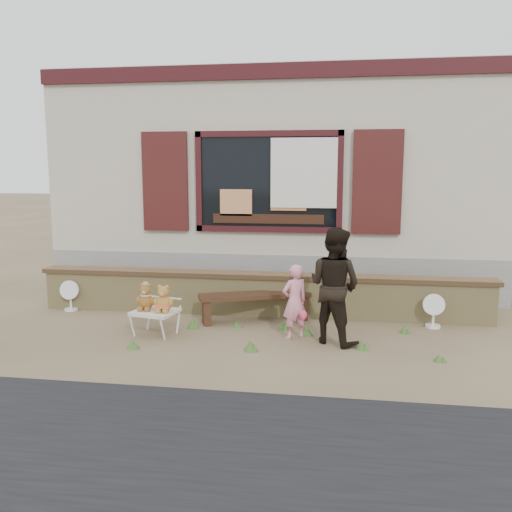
% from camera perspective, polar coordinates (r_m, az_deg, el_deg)
% --- Properties ---
extents(ground, '(80.00, 80.00, 0.00)m').
position_cam_1_polar(ground, '(7.62, -0.69, -8.16)').
color(ground, brown).
rests_on(ground, ground).
extents(shopfront, '(8.04, 5.13, 4.00)m').
position_cam_1_polar(shopfront, '(11.73, 2.92, 7.82)').
color(shopfront, '#B8AB94').
rests_on(shopfront, ground).
extents(brick_wall, '(7.10, 0.36, 0.67)m').
position_cam_1_polar(brick_wall, '(8.49, 0.41, -3.97)').
color(brick_wall, tan).
rests_on(brick_wall, ground).
extents(bench, '(1.69, 0.92, 0.43)m').
position_cam_1_polar(bench, '(8.15, -0.13, -4.74)').
color(bench, '#321E11').
rests_on(bench, ground).
extents(folding_chair, '(0.65, 0.60, 0.34)m').
position_cam_1_polar(folding_chair, '(7.61, -10.57, -5.89)').
color(folding_chair, silver).
rests_on(folding_chair, ground).
extents(teddy_bear_left, '(0.32, 0.29, 0.38)m').
position_cam_1_polar(teddy_bear_left, '(7.63, -11.52, -4.16)').
color(teddy_bear_left, brown).
rests_on(teddy_bear_left, folding_chair).
extents(teddy_bear_right, '(0.32, 0.29, 0.38)m').
position_cam_1_polar(teddy_bear_right, '(7.49, -9.70, -4.36)').
color(teddy_bear_right, olive).
rests_on(teddy_bear_right, folding_chair).
extents(child, '(0.44, 0.41, 1.01)m').
position_cam_1_polar(child, '(7.31, 4.09, -4.81)').
color(child, pink).
rests_on(child, ground).
extents(adult, '(0.94, 0.89, 1.53)m').
position_cam_1_polar(adult, '(7.14, 8.25, -3.11)').
color(adult, black).
rests_on(adult, ground).
extents(fan_left, '(0.31, 0.21, 0.50)m').
position_cam_1_polar(fan_left, '(9.27, -18.95, -3.93)').
color(fan_left, silver).
rests_on(fan_left, ground).
extents(fan_right, '(0.32, 0.21, 0.50)m').
position_cam_1_polar(fan_right, '(8.25, 18.19, -5.47)').
color(fan_right, white).
rests_on(fan_right, ground).
extents(grass_tufts, '(3.94, 1.33, 0.15)m').
position_cam_1_polar(grass_tufts, '(7.37, 1.51, -8.27)').
color(grass_tufts, '#3E6227').
rests_on(grass_tufts, ground).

